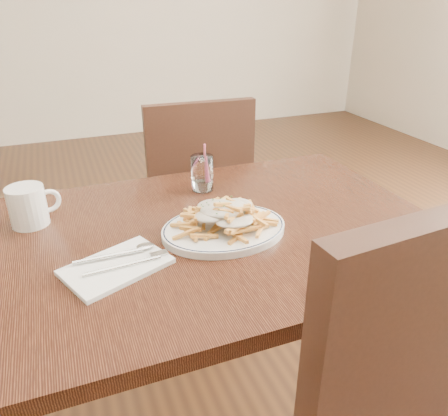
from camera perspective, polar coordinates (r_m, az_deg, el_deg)
name	(u,v)px	position (r m, az deg, el deg)	size (l,w,h in m)	color
table	(207,255)	(1.16, -2.17, -6.13)	(1.20, 0.80, 0.75)	black
chair_far	(196,190)	(1.89, -3.73, 2.30)	(0.45, 0.45, 0.93)	black
fries_plate	(224,229)	(1.10, 0.00, -2.76)	(0.32, 0.28, 0.02)	white
loaded_fries	(224,213)	(1.08, 0.00, -0.63)	(0.27, 0.24, 0.07)	gold
napkin	(116,267)	(0.99, -13.88, -7.43)	(0.22, 0.14, 0.01)	white
cutlery	(115,262)	(0.99, -14.01, -6.81)	(0.22, 0.08, 0.01)	silver
water_glass	(202,175)	(1.33, -2.86, 4.33)	(0.07, 0.07, 0.15)	white
coffee_mug	(29,206)	(1.23, -24.15, 0.26)	(0.13, 0.09, 0.10)	white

